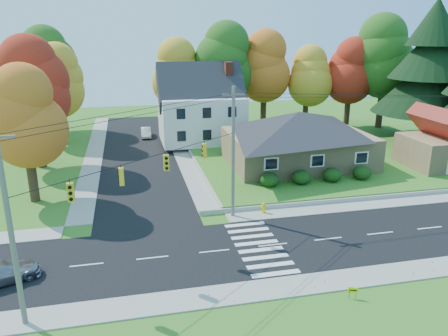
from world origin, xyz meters
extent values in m
plane|color=#3D7923|center=(0.00, 0.00, 0.00)|extent=(120.00, 120.00, 0.00)
cube|color=black|center=(0.00, 0.00, 0.01)|extent=(90.00, 8.00, 0.02)
cube|color=black|center=(-8.00, 26.00, 0.01)|extent=(8.00, 44.00, 0.02)
cube|color=#9C9A90|center=(0.00, 5.00, 0.04)|extent=(90.00, 2.00, 0.08)
cube|color=#9C9A90|center=(0.00, -5.00, 0.04)|extent=(90.00, 2.00, 0.08)
cube|color=#3D7923|center=(13.00, 21.00, 0.25)|extent=(30.00, 30.00, 0.50)
cube|color=tan|center=(8.00, 16.00, 2.10)|extent=(14.00, 10.00, 3.20)
pyramid|color=#26262B|center=(8.00, 16.00, 4.80)|extent=(14.60, 10.60, 2.20)
cube|color=silver|center=(0.00, 28.00, 3.30)|extent=(10.00, 8.00, 5.60)
pyramid|color=#26262B|center=(0.00, 28.00, 7.30)|extent=(10.40, 8.40, 2.40)
cube|color=brown|center=(3.50, 28.00, 5.30)|extent=(0.90, 0.90, 9.60)
cube|color=tan|center=(22.00, 12.00, 2.00)|extent=(7.00, 6.00, 3.00)
pyramid|color=maroon|center=(22.00, 12.00, 4.30)|extent=(7.30, 6.30, 1.60)
ellipsoid|color=#163A10|center=(3.00, 9.80, 1.14)|extent=(1.70, 1.70, 1.27)
ellipsoid|color=#163A10|center=(6.00, 9.80, 1.14)|extent=(1.70, 1.70, 1.27)
ellipsoid|color=#163A10|center=(9.00, 9.80, 1.14)|extent=(1.70, 1.70, 1.27)
ellipsoid|color=#163A10|center=(12.00, 9.80, 1.14)|extent=(1.70, 1.70, 1.27)
cylinder|color=#666059|center=(-14.50, -5.20, 5.00)|extent=(0.26, 0.26, 10.00)
cylinder|color=#666059|center=(-1.50, 5.20, 5.00)|extent=(0.26, 0.26, 10.00)
cube|color=#666059|center=(-1.50, 5.20, 9.40)|extent=(1.60, 0.12, 0.12)
cube|color=gold|center=(-12.00, -3.20, 5.95)|extent=(0.34, 0.26, 1.00)
cube|color=gold|center=(-9.50, -1.20, 5.95)|extent=(0.26, 0.34, 1.00)
cube|color=gold|center=(-6.80, 0.95, 5.95)|extent=(0.34, 0.26, 1.00)
cube|color=gold|center=(-4.00, 3.20, 5.95)|extent=(0.26, 0.34, 1.00)
cylinder|color=black|center=(-8.00, 0.00, 6.60)|extent=(13.02, 10.43, 0.04)
cylinder|color=#3F2A19|center=(-2.00, 34.00, 3.20)|extent=(0.80, 0.80, 5.40)
sphere|color=gold|center=(-2.00, 34.00, 7.10)|extent=(6.72, 6.72, 6.72)
sphere|color=gold|center=(-2.00, 34.00, 8.78)|extent=(5.91, 5.91, 5.91)
sphere|color=gold|center=(-2.00, 34.00, 10.46)|extent=(5.11, 5.11, 5.11)
cylinder|color=#3F2A19|center=(4.00, 33.00, 3.65)|extent=(0.86, 0.86, 6.30)
sphere|color=#2A5E1A|center=(4.00, 33.00, 8.20)|extent=(7.84, 7.84, 7.84)
sphere|color=#2A5E1A|center=(4.00, 33.00, 10.16)|extent=(6.90, 6.90, 6.90)
sphere|color=#2A5E1A|center=(4.00, 33.00, 12.12)|extent=(5.96, 5.96, 5.96)
cylinder|color=#3F2A19|center=(10.00, 34.00, 3.43)|extent=(0.83, 0.83, 5.85)
sphere|color=orange|center=(10.00, 34.00, 7.65)|extent=(7.28, 7.28, 7.28)
sphere|color=orange|center=(10.00, 34.00, 9.47)|extent=(6.41, 6.41, 6.41)
sphere|color=orange|center=(10.00, 34.00, 11.29)|extent=(5.53, 5.53, 5.53)
cylinder|color=#3F2A19|center=(16.00, 33.00, 2.98)|extent=(0.77, 0.77, 4.95)
sphere|color=gold|center=(16.00, 33.00, 6.55)|extent=(6.16, 6.16, 6.16)
sphere|color=gold|center=(16.00, 33.00, 8.09)|extent=(5.42, 5.42, 5.42)
sphere|color=gold|center=(16.00, 33.00, 9.63)|extent=(4.68, 4.68, 4.68)
cylinder|color=#3F2A19|center=(22.00, 32.00, 3.20)|extent=(0.80, 0.80, 5.40)
sphere|color=#A42414|center=(22.00, 32.00, 7.10)|extent=(6.72, 6.72, 6.72)
sphere|color=#A42414|center=(22.00, 32.00, 8.78)|extent=(5.91, 5.91, 5.91)
sphere|color=#A42414|center=(22.00, 32.00, 10.46)|extent=(5.11, 5.11, 5.11)
cylinder|color=#3F2A19|center=(26.00, 30.00, 3.88)|extent=(0.89, 0.89, 6.75)
sphere|color=#2A5E1A|center=(26.00, 30.00, 8.75)|extent=(8.40, 8.40, 8.40)
sphere|color=#2A5E1A|center=(26.00, 30.00, 10.85)|extent=(7.39, 7.39, 7.39)
sphere|color=#2A5E1A|center=(26.00, 30.00, 12.95)|extent=(6.38, 6.38, 6.38)
cylinder|color=#3F2A19|center=(27.00, 22.00, 1.94)|extent=(0.40, 0.40, 2.88)
cone|color=black|center=(27.00, 22.00, 7.38)|extent=(12.80, 12.80, 6.72)
cone|color=black|center=(27.00, 22.00, 11.22)|extent=(9.60, 9.60, 6.08)
cone|color=black|center=(27.00, 22.00, 14.74)|extent=(6.40, 6.40, 5.44)
cylinder|color=#3F2A19|center=(-17.00, 12.00, 2.48)|extent=(0.77, 0.77, 4.95)
sphere|color=orange|center=(-17.00, 12.00, 6.05)|extent=(6.16, 6.16, 6.16)
sphere|color=orange|center=(-17.00, 12.00, 7.59)|extent=(5.42, 5.42, 5.42)
sphere|color=orange|center=(-17.00, 12.00, 9.13)|extent=(4.68, 4.68, 4.68)
cylinder|color=#3F2A19|center=(-18.00, 22.00, 2.93)|extent=(0.83, 0.83, 5.85)
sphere|color=#A42414|center=(-18.00, 22.00, 7.15)|extent=(7.28, 7.28, 7.28)
sphere|color=#A42414|center=(-18.00, 22.00, 8.97)|extent=(6.41, 6.41, 6.41)
sphere|color=#A42414|center=(-18.00, 22.00, 10.79)|extent=(5.53, 5.53, 5.53)
cylinder|color=#3F2A19|center=(-17.00, 32.00, 2.70)|extent=(0.80, 0.80, 5.40)
sphere|color=gold|center=(-17.00, 32.00, 6.60)|extent=(6.72, 6.72, 6.72)
sphere|color=gold|center=(-17.00, 32.00, 8.28)|extent=(5.91, 5.91, 5.91)
sphere|color=gold|center=(-17.00, 32.00, 9.96)|extent=(5.11, 5.11, 5.11)
cylinder|color=#3F2A19|center=(-19.00, 40.00, 3.15)|extent=(0.86, 0.86, 6.30)
sphere|color=#2A5E1A|center=(-19.00, 40.00, 7.70)|extent=(7.84, 7.84, 7.84)
sphere|color=#2A5E1A|center=(-19.00, 40.00, 9.66)|extent=(6.90, 6.90, 6.90)
sphere|color=#2A5E1A|center=(-19.00, 40.00, 11.62)|extent=(5.96, 5.96, 5.96)
imported|color=#9091A0|center=(-16.57, -0.96, 0.64)|extent=(4.62, 3.16, 1.24)
imported|color=silver|center=(-6.64, 33.38, 0.64)|extent=(1.43, 3.78, 1.23)
cylinder|color=gold|center=(0.99, 5.23, 0.06)|extent=(0.40, 0.40, 0.11)
cylinder|color=gold|center=(0.99, 5.23, 0.39)|extent=(0.27, 0.27, 0.61)
sphere|color=gold|center=(0.99, 5.23, 0.76)|extent=(0.29, 0.29, 0.29)
cylinder|color=gold|center=(0.99, 5.23, 0.50)|extent=(0.52, 0.31, 0.13)
cylinder|color=black|center=(2.01, -6.72, 0.22)|extent=(0.02, 0.02, 0.44)
cylinder|color=black|center=(2.40, -6.72, 0.22)|extent=(0.02, 0.02, 0.44)
cube|color=#EFF800|center=(2.20, -6.72, 0.49)|extent=(0.51, 0.22, 0.35)
camera|label=1|loc=(-8.96, -24.98, 13.73)|focal=35.00mm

